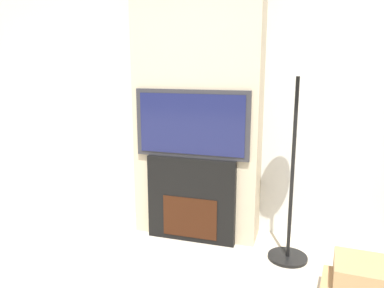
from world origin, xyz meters
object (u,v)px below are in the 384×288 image
Objects in this scene: television at (192,124)px; box_stack at (362,283)px; fireplace at (192,199)px; floor_lamp at (295,128)px.

box_stack is at bearing -21.93° from television.
fireplace is 1.53m from box_stack.
television is 1.99× the size of box_stack.
television is at bearing 172.70° from floor_lamp.
box_stack is (1.39, -0.56, -0.95)m from television.
television reaches higher than box_stack.
floor_lamp is at bearing -7.30° from television.
fireplace is 0.51× the size of floor_lamp.
fireplace is at bearing 90.00° from television.
fireplace is 1.57× the size of box_stack.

